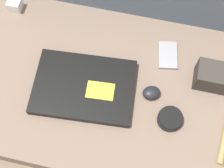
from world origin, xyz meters
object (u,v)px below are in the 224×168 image
Objects in this scene: speaker_puck at (170,119)px; computer_mouse at (152,92)px; phone_black at (168,55)px; laptop at (84,87)px; charger_brick at (15,5)px; camera_pouch at (213,77)px.

computer_mouse is at bearing 132.60° from speaker_puck.
speaker_puck is at bearing -89.68° from phone_black.
laptop reaches higher than phone_black.
laptop is 0.31m from phone_black.
computer_mouse is at bearing -22.38° from charger_brick.
laptop is 0.22m from computer_mouse.
camera_pouch is at bearing -10.89° from charger_brick.
speaker_puck is 0.70m from charger_brick.
camera_pouch is (0.11, 0.17, 0.02)m from speaker_puck.
camera_pouch reaches higher than speaker_puck.
charger_brick is (-0.75, 0.14, -0.02)m from camera_pouch.
camera_pouch reaches higher than phone_black.
camera_pouch reaches higher than computer_mouse.
laptop is at bearing -163.70° from camera_pouch.
phone_black is 2.40× the size of charger_brick.
phone_black is at bearing 55.92° from computer_mouse.
charger_brick reaches higher than computer_mouse.
charger_brick is at bearing 153.91° from speaker_puck.
speaker_puck is (0.07, -0.08, 0.00)m from computer_mouse.
charger_brick is (-0.34, 0.26, 0.01)m from laptop.
computer_mouse is 0.11m from speaker_puck.
speaker_puck reaches higher than phone_black.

